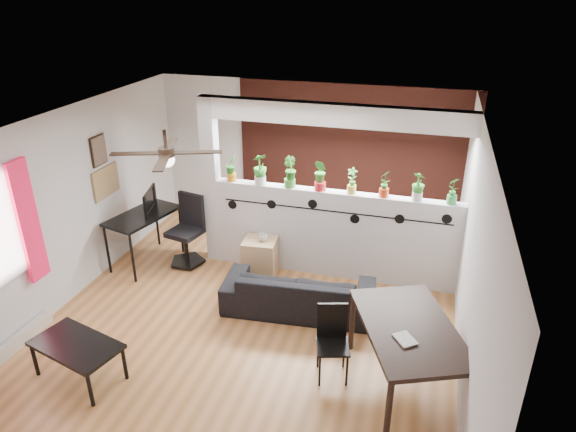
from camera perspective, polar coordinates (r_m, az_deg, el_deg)
The scene contains 28 objects.
room_shell at distance 6.23m, azimuth -4.63°, elevation -1.95°, with size 6.30×7.10×2.90m.
partition_wall at distance 7.61m, azimuth 5.11°, elevation -1.99°, with size 3.60×0.18×1.35m, color #BCBCC1.
ceiling_header at distance 6.99m, azimuth 5.66°, elevation 11.10°, with size 3.60×0.18×0.30m, color white.
pier_column at distance 7.89m, azimuth -8.48°, elevation 3.80°, with size 0.22×0.20×2.60m, color #BCBCC1.
brick_panel at distance 8.71m, azimuth 7.15°, elevation 5.91°, with size 3.90×0.05×2.60m, color #AB4231.
vine_decal at distance 7.35m, azimuth 5.08°, elevation 0.50°, with size 3.31×0.01×0.30m.
baseboard_heater at distance 7.25m, azimuth -27.48°, elevation -11.96°, with size 0.08×1.00×0.18m, color beige.
corkboard at distance 8.13m, azimuth -19.58°, elevation 3.62°, with size 0.03×0.60×0.45m, color olive.
framed_art at distance 7.94m, azimuth -20.30°, elevation 6.85°, with size 0.03×0.34×0.44m.
ceiling_fan at distance 5.91m, azimuth -13.33°, elevation 6.60°, with size 1.19×1.19×0.43m.
potted_plant_0 at distance 7.67m, azimuth -6.33°, elevation 5.42°, with size 0.24×0.26×0.40m.
potted_plant_1 at distance 7.51m, azimuth -3.13°, elevation 5.33°, with size 0.30×0.31×0.46m.
potted_plant_2 at distance 7.39m, azimuth 0.20°, elevation 4.99°, with size 0.30×0.29×0.45m.
potted_plant_3 at distance 7.29m, azimuth 3.63°, elevation 4.65°, with size 0.29×0.30×0.45m.
potted_plant_4 at distance 7.23m, azimuth 7.13°, elevation 4.01°, with size 0.19×0.16×0.38m.
potted_plant_5 at distance 7.18m, azimuth 10.69°, elevation 3.67°, with size 0.23×0.24×0.39m.
potted_plant_6 at distance 7.16m, azimuth 14.28°, elevation 3.30°, with size 0.25×0.23×0.40m.
potted_plant_7 at distance 7.17m, azimuth 17.86°, elevation 2.80°, with size 0.24×0.23×0.38m.
sofa at distance 6.96m, azimuth 1.22°, elevation -8.39°, with size 1.92×0.76×0.56m, color black.
cube_shelf at distance 7.73m, azimuth -3.09°, elevation -4.64°, with size 0.48×0.43×0.59m, color tan.
cup at distance 7.55m, azimuth -2.79°, elevation -2.39°, with size 0.13×0.13×0.11m, color gray.
computer_desk at distance 8.18m, azimuth -15.82°, elevation -0.32°, with size 0.86×1.26×0.83m.
monitor at distance 8.22m, azimuth -15.43°, elevation 1.21°, with size 0.06×0.34×0.19m, color black.
office_chair at distance 8.13m, azimuth -11.06°, elevation -2.03°, with size 0.57×0.57×1.10m.
dining_table at distance 5.65m, azimuth 13.28°, elevation -12.52°, with size 1.43×1.74×0.82m.
book at distance 5.35m, azimuth 12.08°, elevation -13.46°, with size 0.17×0.23×0.02m, color gray.
folding_chair at distance 5.85m, azimuth 4.95°, elevation -12.98°, with size 0.44×0.44×0.88m.
coffee_table at distance 6.28m, azimuth -22.46°, elevation -13.31°, with size 1.10×0.79×0.46m.
Camera 1 is at (2.00, -5.19, 4.10)m, focal length 32.00 mm.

